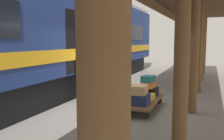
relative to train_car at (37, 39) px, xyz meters
The scene contains 15 objects.
ground_plane 3.85m from the train_car, behind, with size 60.00×60.00×0.00m, color slate.
train_car is the anchor object (origin of this frame).
luggage_cart 3.99m from the train_car, behind, with size 1.32×2.10×0.29m.
suitcase_burgundy_valise 3.66m from the train_car, behind, with size 0.51×0.53×0.29m, color maroon.
suitcase_yellow_case 4.21m from the train_car, behind, with size 0.49×0.52×0.17m, color gold.
suitcase_slate_roller 3.73m from the train_car, 167.50° to the left, with size 0.37×0.47×0.22m, color #4C515B.
suitcase_black_hardshell 4.21m from the train_car, behind, with size 0.49×0.47×0.26m, color black.
suitcase_navy_fabric 4.24m from the train_car, 169.38° to the left, with size 0.50×0.46×0.29m, color navy.
suitcase_brown_leather 3.66m from the train_car, behind, with size 0.42×0.59×0.22m, color brown.
suitcase_tan_vintage 4.13m from the train_car, 169.07° to the left, with size 0.43×0.53×0.23m, color tan.
suitcase_orange_carryall 4.11m from the train_car, behind, with size 0.36×0.54×0.17m, color #CC6B23.
suitcase_teal_softside 4.03m from the train_car, behind, with size 0.34×0.45×0.20m, color #1E666B.
suitcase_maroon_trunk 3.62m from the train_car, 167.07° to the left, with size 0.38×0.49×0.22m, color maroon.
porter_in_overalls 2.88m from the train_car, behind, with size 0.71×0.51×1.70m.
porter_by_door 2.10m from the train_car, behind, with size 0.70×0.48×1.70m.
Camera 1 is at (-2.34, 7.13, 1.98)m, focal length 40.43 mm.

